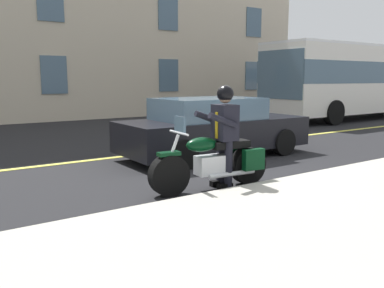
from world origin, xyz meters
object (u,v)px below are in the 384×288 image
at_px(rider_main, 224,127).
at_px(bus_near, 362,78).
at_px(motorcycle_main, 214,163).
at_px(car_dark, 213,128).

bearing_deg(rider_main, bus_near, -155.05).
distance_m(rider_main, bus_near, 14.50).
xyz_separation_m(motorcycle_main, rider_main, (-0.19, 0.01, 0.58)).
xyz_separation_m(motorcycle_main, bus_near, (-13.32, -6.09, 1.42)).
height_order(motorcycle_main, rider_main, rider_main).
xyz_separation_m(bus_near, car_dark, (11.58, 3.75, -1.18)).
bearing_deg(motorcycle_main, bus_near, -155.41).
relative_size(motorcycle_main, car_dark, 0.48).
bearing_deg(bus_near, rider_main, 24.95).
bearing_deg(motorcycle_main, rider_main, 175.88).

